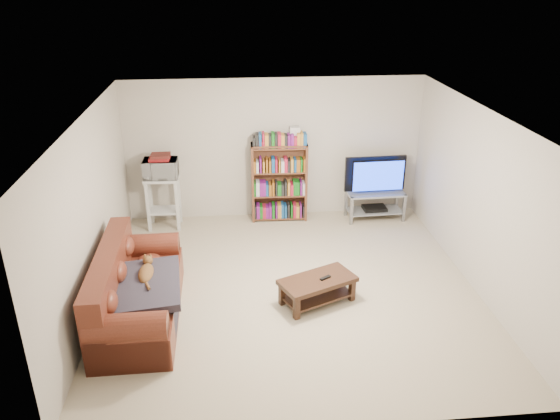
{
  "coord_description": "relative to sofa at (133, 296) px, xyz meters",
  "views": [
    {
      "loc": [
        -0.73,
        -6.34,
        4.01
      ],
      "look_at": [
        -0.1,
        0.4,
        1.0
      ],
      "focal_mm": 35.0,
      "sensor_mm": 36.0,
      "label": 1
    }
  ],
  "objects": [
    {
      "name": "wall_front",
      "position": [
        2.01,
        -2.01,
        0.88
      ],
      "size": [
        5.0,
        0.0,
        5.0
      ],
      "primitive_type": "plane",
      "rotation": [
        -1.57,
        0.0,
        0.0
      ],
      "color": "beige",
      "rests_on": "ground"
    },
    {
      "name": "bookshelf",
      "position": [
        2.07,
        2.78,
        0.38
      ],
      "size": [
        0.95,
        0.32,
        1.36
      ],
      "rotation": [
        0.0,
        0.0,
        -0.03
      ],
      "color": "brown",
      "rests_on": "floor"
    },
    {
      "name": "coffee_table",
      "position": [
        2.32,
        0.13,
        -0.08
      ],
      "size": [
        1.08,
        0.84,
        0.35
      ],
      "rotation": [
        0.0,
        0.0,
        0.42
      ],
      "color": "#351E12",
      "rests_on": "floor"
    },
    {
      "name": "game_boxes",
      "position": [
        0.13,
        2.64,
        0.89
      ],
      "size": [
        0.33,
        0.29,
        0.05
      ],
      "primitive_type": "cube",
      "rotation": [
        0.0,
        0.0,
        -0.02
      ],
      "color": "maroon",
      "rests_on": "microwave"
    },
    {
      "name": "wall_back",
      "position": [
        2.01,
        2.99,
        0.88
      ],
      "size": [
        5.0,
        0.0,
        5.0
      ],
      "primitive_type": "plane",
      "rotation": [
        1.57,
        0.0,
        0.0
      ],
      "color": "beige",
      "rests_on": "ground"
    },
    {
      "name": "dvd_player",
      "position": [
        3.72,
        2.63,
        -0.13
      ],
      "size": [
        0.4,
        0.29,
        0.06
      ],
      "primitive_type": "cube",
      "rotation": [
        0.0,
        0.0,
        0.04
      ],
      "color": "black",
      "rests_on": "tv_stand"
    },
    {
      "name": "sofa",
      "position": [
        0.0,
        0.0,
        0.0
      ],
      "size": [
        0.95,
        2.15,
        0.91
      ],
      "rotation": [
        0.0,
        0.0,
        0.01
      ],
      "color": "maroon",
      "rests_on": "floor"
    },
    {
      "name": "tv_stand",
      "position": [
        3.72,
        2.63,
        0.01
      ],
      "size": [
        1.0,
        0.48,
        0.49
      ],
      "rotation": [
        0.0,
        0.0,
        0.04
      ],
      "color": "#999EA3",
      "rests_on": "floor"
    },
    {
      "name": "wall_right",
      "position": [
        4.51,
        0.49,
        0.88
      ],
      "size": [
        0.0,
        5.0,
        5.0
      ],
      "primitive_type": "plane",
      "rotation": [
        1.57,
        0.0,
        -1.57
      ],
      "color": "beige",
      "rests_on": "ground"
    },
    {
      "name": "blanket",
      "position": [
        0.19,
        -0.14,
        0.22
      ],
      "size": [
        0.93,
        1.14,
        0.19
      ],
      "primitive_type": "cube",
      "rotation": [
        0.05,
        -0.04,
        0.09
      ],
      "color": "#332E3A",
      "rests_on": "sofa"
    },
    {
      "name": "cat",
      "position": [
        0.18,
        0.05,
        0.28
      ],
      "size": [
        0.24,
        0.58,
        0.17
      ],
      "primitive_type": null,
      "rotation": [
        0.0,
        0.0,
        0.01
      ],
      "color": "brown",
      "rests_on": "sofa"
    },
    {
      "name": "shelf_clutter",
      "position": [
        2.17,
        2.79,
        1.14
      ],
      "size": [
        0.69,
        0.22,
        0.28
      ],
      "rotation": [
        0.0,
        0.0,
        -0.03
      ],
      "color": "silver",
      "rests_on": "bookshelf"
    },
    {
      "name": "floor",
      "position": [
        2.01,
        0.49,
        -0.32
      ],
      "size": [
        5.0,
        5.0,
        0.0
      ],
      "primitive_type": "plane",
      "color": "#C8B594",
      "rests_on": "ground"
    },
    {
      "name": "wall_left",
      "position": [
        -0.49,
        0.49,
        0.88
      ],
      "size": [
        0.0,
        5.0,
        5.0
      ],
      "primitive_type": "plane",
      "rotation": [
        1.57,
        0.0,
        1.57
      ],
      "color": "beige",
      "rests_on": "ground"
    },
    {
      "name": "television",
      "position": [
        3.72,
        2.63,
        0.48
      ],
      "size": [
        1.06,
        0.18,
        0.61
      ],
      "primitive_type": "imported",
      "rotation": [
        0.0,
        0.0,
        3.18
      ],
      "color": "black",
      "rests_on": "tv_stand"
    },
    {
      "name": "microwave",
      "position": [
        0.13,
        2.64,
        0.72
      ],
      "size": [
        0.55,
        0.38,
        0.3
      ],
      "primitive_type": "imported",
      "rotation": [
        0.0,
        0.0,
        -0.02
      ],
      "color": "silver",
      "rests_on": "microwave_stand"
    },
    {
      "name": "remote",
      "position": [
        2.42,
        0.13,
        0.04
      ],
      "size": [
        0.16,
        0.12,
        0.02
      ],
      "primitive_type": "cube",
      "rotation": [
        0.0,
        0.0,
        0.57
      ],
      "color": "black",
      "rests_on": "coffee_table"
    },
    {
      "name": "microwave_stand",
      "position": [
        0.13,
        2.64,
        0.25
      ],
      "size": [
        0.56,
        0.41,
        0.89
      ],
      "rotation": [
        0.0,
        0.0,
        -0.02
      ],
      "color": "silver",
      "rests_on": "floor"
    },
    {
      "name": "ceiling",
      "position": [
        2.01,
        0.49,
        2.08
      ],
      "size": [
        5.0,
        5.0,
        0.0
      ],
      "primitive_type": "plane",
      "rotation": [
        3.14,
        0.0,
        0.0
      ],
      "color": "white",
      "rests_on": "ground"
    }
  ]
}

